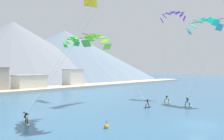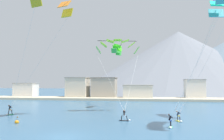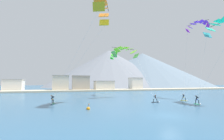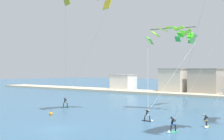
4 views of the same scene
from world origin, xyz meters
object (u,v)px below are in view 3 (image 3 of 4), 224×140
(kitesurfer_near_lead, at_px, (52,101))
(kitesurfer_mid_center, at_px, (185,99))
(kitesurfer_far_left, at_px, (156,100))
(parafoil_kite_near_trail, at_px, (220,25))
(kitesurfer_near_trail, at_px, (198,102))
(parafoil_kite_far_left, at_px, (125,51))
(parafoil_kite_mid_center, at_px, (197,25))
(race_marker_buoy, at_px, (88,109))
(parafoil_kite_near_lead, at_px, (102,9))
(parafoil_kite_distant_high_outer, at_px, (114,54))

(kitesurfer_near_lead, bearing_deg, kitesurfer_mid_center, -6.63)
(kitesurfer_far_left, relative_size, parafoil_kite_near_trail, 0.11)
(kitesurfer_near_trail, distance_m, kitesurfer_far_left, 7.54)
(parafoil_kite_far_left, bearing_deg, parafoil_kite_mid_center, -20.85)
(kitesurfer_near_trail, relative_size, kitesurfer_mid_center, 1.00)
(kitesurfer_near_trail, xyz_separation_m, parafoil_kite_mid_center, (9.63, 8.40, 18.96))
(parafoil_kite_near_trail, distance_m, race_marker_buoy, 30.77)
(kitesurfer_far_left, distance_m, parafoil_kite_mid_center, 24.85)
(kitesurfer_mid_center, distance_m, parafoil_kite_near_lead, 26.28)
(kitesurfer_near_lead, height_order, kitesurfer_near_trail, kitesurfer_near_trail)
(kitesurfer_near_lead, relative_size, kitesurfer_far_left, 1.01)
(kitesurfer_mid_center, relative_size, parafoil_kite_mid_center, 0.09)
(kitesurfer_near_trail, xyz_separation_m, parafoil_kite_near_trail, (6.10, -0.40, 15.21))
(kitesurfer_near_trail, bearing_deg, parafoil_kite_mid_center, 41.11)
(parafoil_kite_near_lead, bearing_deg, kitesurfer_near_trail, -16.46)
(kitesurfer_near_lead, xyz_separation_m, kitesurfer_mid_center, (27.93, -3.25, -0.11))
(kitesurfer_near_trail, distance_m, kitesurfer_mid_center, 5.38)
(parafoil_kite_mid_center, height_order, race_marker_buoy, parafoil_kite_mid_center)
(parafoil_kite_far_left, bearing_deg, kitesurfer_near_trail, -61.07)
(parafoil_kite_near_trail, height_order, race_marker_buoy, parafoil_kite_near_trail)
(parafoil_kite_distant_high_outer, bearing_deg, parafoil_kite_near_trail, -56.17)
(parafoil_kite_near_lead, xyz_separation_m, parafoil_kite_mid_center, (27.00, 3.27, 0.92))
(parafoil_kite_far_left, xyz_separation_m, parafoil_kite_distant_high_outer, (-0.96, 7.45, 0.37))
(kitesurfer_near_trail, bearing_deg, kitesurfer_near_lead, 162.35)
(kitesurfer_far_left, bearing_deg, kitesurfer_near_lead, 169.72)
(parafoil_kite_near_lead, distance_m, parafoil_kite_near_trail, 24.28)
(kitesurfer_near_trail, relative_size, parafoil_kite_near_lead, 0.10)
(kitesurfer_near_lead, xyz_separation_m, parafoil_kite_far_left, (17.84, 6.92, 12.17))
(parafoil_kite_distant_high_outer, bearing_deg, kitesurfer_near_lead, -139.60)
(kitesurfer_near_lead, distance_m, parafoil_kite_near_trail, 36.84)
(parafoil_kite_near_lead, relative_size, parafoil_kite_far_left, 1.49)
(kitesurfer_near_trail, height_order, parafoil_kite_near_lead, parafoil_kite_near_lead)
(parafoil_kite_near_trail, relative_size, parafoil_kite_mid_center, 0.81)
(parafoil_kite_near_trail, bearing_deg, parafoil_kite_distant_high_outer, 123.83)
(race_marker_buoy, bearing_deg, parafoil_kite_near_trail, -1.84)
(kitesurfer_near_lead, relative_size, race_marker_buoy, 1.75)
(parafoil_kite_far_left, distance_m, race_marker_buoy, 22.83)
(kitesurfer_mid_center, relative_size, parafoil_kite_distant_high_outer, 0.32)
(kitesurfer_mid_center, height_order, parafoil_kite_mid_center, parafoil_kite_mid_center)
(kitesurfer_near_trail, height_order, parafoil_kite_mid_center, parafoil_kite_mid_center)
(kitesurfer_mid_center, relative_size, race_marker_buoy, 1.75)
(kitesurfer_mid_center, bearing_deg, parafoil_kite_distant_high_outer, 122.11)
(kitesurfer_mid_center, bearing_deg, kitesurfer_near_trail, -107.76)
(kitesurfer_near_trail, height_order, kitesurfer_far_left, kitesurfer_near_trail)
(race_marker_buoy, bearing_deg, kitesurfer_mid_center, 11.96)
(kitesurfer_near_trail, relative_size, race_marker_buoy, 1.74)
(kitesurfer_far_left, bearing_deg, parafoil_kite_mid_center, 13.49)
(parafoil_kite_distant_high_outer, height_order, race_marker_buoy, parafoil_kite_distant_high_outer)
(parafoil_kite_near_lead, height_order, parafoil_kite_distant_high_outer, parafoil_kite_near_lead)
(parafoil_kite_near_lead, bearing_deg, parafoil_kite_far_left, 48.68)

